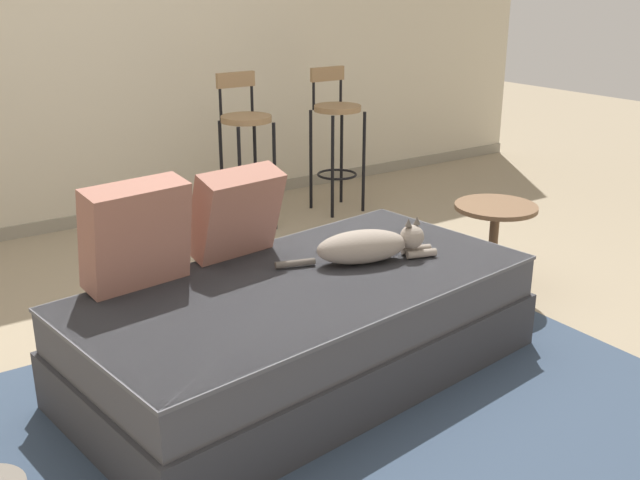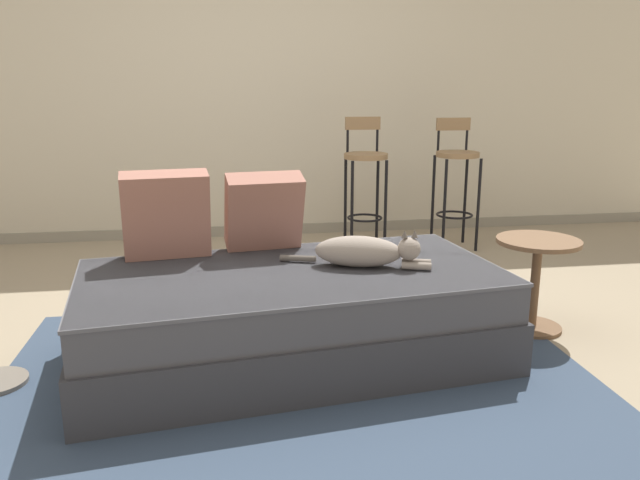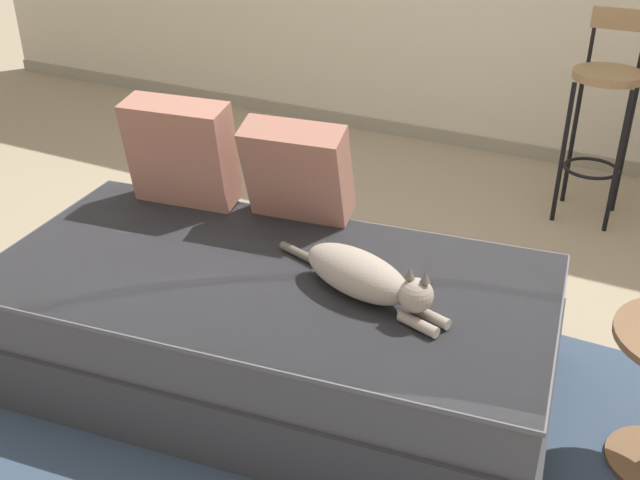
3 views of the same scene
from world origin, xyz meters
TOP-DOWN VIEW (x-y plane):
  - ground_plane at (0.00, 0.00)m, footprint 16.00×16.00m
  - wall_back_panel at (0.00, 2.25)m, footprint 8.00×0.10m
  - wall_baseboard_trim at (0.00, 2.20)m, footprint 8.00×0.02m
  - area_rug at (0.00, -0.70)m, footprint 2.69×2.11m
  - couch at (0.00, -0.40)m, footprint 2.11×1.26m
  - throw_pillow_corner at (-0.60, -0.07)m, footprint 0.45×0.27m
  - throw_pillow_middle at (-0.10, -0.00)m, footprint 0.42×0.31m
  - cat at (0.35, -0.38)m, footprint 0.72×0.30m
  - bar_stool_near_window at (0.79, 1.54)m, footprint 0.34×0.34m
  - bar_stool_by_doorway at (1.54, 1.54)m, footprint 0.34×0.34m
  - side_table at (1.34, -0.23)m, footprint 0.44×0.44m

SIDE VIEW (x-z plane):
  - ground_plane at x=0.00m, z-range 0.00..0.00m
  - area_rug at x=0.00m, z-range 0.00..0.01m
  - wall_baseboard_trim at x=0.00m, z-range 0.00..0.09m
  - couch at x=0.00m, z-range 0.00..0.45m
  - side_table at x=1.34m, z-range 0.08..0.59m
  - cat at x=0.35m, z-range 0.43..0.62m
  - bar_stool_by_doorway at x=1.54m, z-range 0.10..1.14m
  - bar_stool_near_window at x=0.79m, z-range 0.10..1.16m
  - throw_pillow_middle at x=-0.10m, z-range 0.45..0.87m
  - throw_pillow_corner at x=-0.60m, z-range 0.45..0.89m
  - wall_back_panel at x=0.00m, z-range 0.00..2.60m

